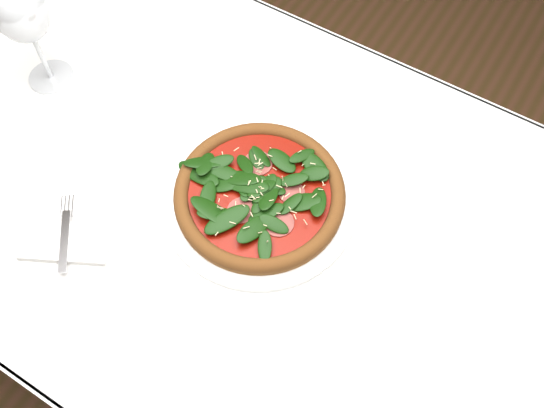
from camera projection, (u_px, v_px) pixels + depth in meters
The scene contains 7 objects.
ground at pixel (254, 338), 1.63m from camera, with size 6.00×6.00×0.00m, color brown.
dining_table at pixel (244, 229), 1.06m from camera, with size 1.21×0.81×0.75m.
plate at pixel (260, 198), 0.97m from camera, with size 0.32×0.32×0.01m.
pizza at pixel (260, 193), 0.96m from camera, with size 0.35×0.35×0.04m.
wine_glass at pixel (21, 12), 0.97m from camera, with size 0.09×0.09×0.22m.
napkin at pixel (66, 243), 0.93m from camera, with size 0.14×0.06×0.01m, color white.
fork at pixel (66, 227), 0.94m from camera, with size 0.10×0.12×0.00m.
Camera 1 is at (0.29, -0.38, 1.60)m, focal length 40.00 mm.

